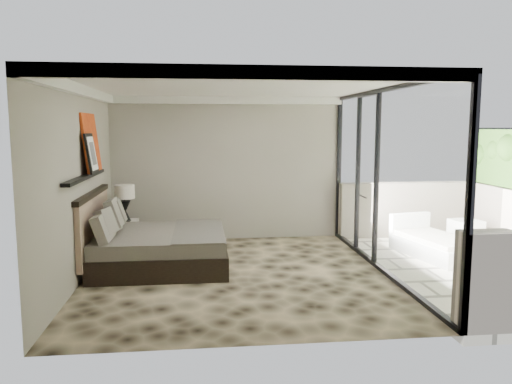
{
  "coord_description": "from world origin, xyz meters",
  "views": [
    {
      "loc": [
        -0.52,
        -7.3,
        2.21
      ],
      "look_at": [
        0.34,
        0.4,
        1.2
      ],
      "focal_mm": 35.0,
      "sensor_mm": 36.0,
      "label": 1
    }
  ],
  "objects": [
    {
      "name": "lounger",
      "position": [
        3.47,
        0.74,
        0.2
      ],
      "size": [
        1.13,
        1.76,
        0.64
      ],
      "rotation": [
        0.0,
        0.0,
        0.21
      ],
      "color": "white",
      "rests_on": "terrace_slab"
    },
    {
      "name": "framed_print",
      "position": [
        -2.14,
        0.37,
        1.82
      ],
      "size": [
        0.11,
        0.5,
        0.6
      ],
      "primitive_type": "cube",
      "rotation": [
        0.0,
        -0.14,
        0.0
      ],
      "color": "black",
      "rests_on": "picture_ledge"
    },
    {
      "name": "floor",
      "position": [
        0.0,
        0.0,
        0.0
      ],
      "size": [
        5.0,
        5.0,
        0.0
      ],
      "primitive_type": "plane",
      "color": "black",
      "rests_on": "ground"
    },
    {
      "name": "ottoman",
      "position": [
        4.42,
        1.4,
        0.24
      ],
      "size": [
        0.56,
        0.56,
        0.49
      ],
      "primitive_type": "cube",
      "rotation": [
        0.0,
        0.0,
        0.16
      ],
      "color": "white",
      "rests_on": "terrace_slab"
    },
    {
      "name": "table_lamp",
      "position": [
        -1.9,
        1.86,
        0.94
      ],
      "size": [
        0.36,
        0.36,
        0.66
      ],
      "color": "black",
      "rests_on": "nightstand"
    },
    {
      "name": "nightstand",
      "position": [
        -1.95,
        1.86,
        0.26
      ],
      "size": [
        0.65,
        0.65,
        0.52
      ],
      "primitive_type": "cube",
      "rotation": [
        0.0,
        0.0,
        0.29
      ],
      "color": "black",
      "rests_on": "floor"
    },
    {
      "name": "glass_wall",
      "position": [
        2.25,
        0.0,
        1.4
      ],
      "size": [
        0.08,
        5.0,
        2.8
      ],
      "primitive_type": "cube",
      "color": "white",
      "rests_on": "floor"
    },
    {
      "name": "bed",
      "position": [
        -1.27,
        0.59,
        0.34
      ],
      "size": [
        2.1,
        2.04,
        1.16
      ],
      "color": "black",
      "rests_on": "floor"
    },
    {
      "name": "back_wall",
      "position": [
        0.0,
        2.49,
        1.4
      ],
      "size": [
        4.5,
        0.02,
        2.8
      ],
      "primitive_type": "cube",
      "color": "gray",
      "rests_on": "floor"
    },
    {
      "name": "left_wall",
      "position": [
        -2.24,
        0.0,
        1.4
      ],
      "size": [
        0.02,
        5.0,
        2.8
      ],
      "primitive_type": "cube",
      "color": "gray",
      "rests_on": "floor"
    },
    {
      "name": "ceiling",
      "position": [
        0.0,
        0.0,
        2.79
      ],
      "size": [
        4.5,
        5.0,
        0.02
      ],
      "primitive_type": "cube",
      "color": "silver",
      "rests_on": "back_wall"
    },
    {
      "name": "abstract_canvas",
      "position": [
        -2.19,
        0.63,
        1.97
      ],
      "size": [
        0.13,
        0.9,
        0.9
      ],
      "primitive_type": "cube",
      "rotation": [
        0.0,
        -0.1,
        0.0
      ],
      "color": "#A01B0D",
      "rests_on": "picture_ledge"
    },
    {
      "name": "picture_ledge",
      "position": [
        -2.18,
        0.1,
        1.5
      ],
      "size": [
        0.12,
        2.2,
        0.05
      ],
      "primitive_type": "cube",
      "color": "black",
      "rests_on": "left_wall"
    },
    {
      "name": "terrace_slab",
      "position": [
        3.75,
        0.0,
        -0.06
      ],
      "size": [
        3.0,
        5.0,
        0.12
      ],
      "primitive_type": "cube",
      "color": "beige",
      "rests_on": "ground"
    }
  ]
}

